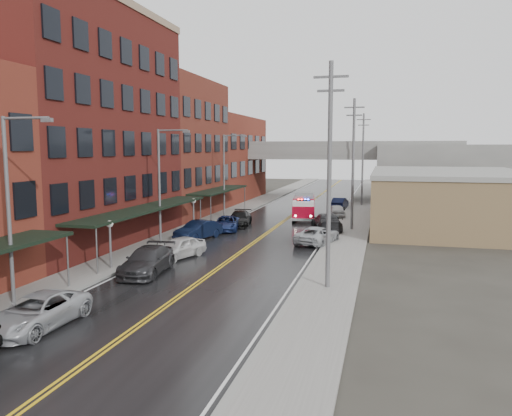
# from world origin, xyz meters

# --- Properties ---
(ground) EXTENTS (220.00, 220.00, 0.00)m
(ground) POSITION_xyz_m (0.00, 0.00, 0.00)
(ground) COLOR #2D2B26
(ground) RESTS_ON ground
(road) EXTENTS (11.00, 160.00, 0.02)m
(road) POSITION_xyz_m (0.00, 30.00, 0.01)
(road) COLOR black
(road) RESTS_ON ground
(sidewalk_left) EXTENTS (3.00, 160.00, 0.15)m
(sidewalk_left) POSITION_xyz_m (-7.30, 30.00, 0.07)
(sidewalk_left) COLOR slate
(sidewalk_left) RESTS_ON ground
(sidewalk_right) EXTENTS (3.00, 160.00, 0.15)m
(sidewalk_right) POSITION_xyz_m (7.30, 30.00, 0.07)
(sidewalk_right) COLOR slate
(sidewalk_right) RESTS_ON ground
(curb_left) EXTENTS (0.30, 160.00, 0.15)m
(curb_left) POSITION_xyz_m (-5.65, 30.00, 0.07)
(curb_left) COLOR gray
(curb_left) RESTS_ON ground
(curb_right) EXTENTS (0.30, 160.00, 0.15)m
(curb_right) POSITION_xyz_m (5.65, 30.00, 0.07)
(curb_right) COLOR gray
(curb_right) RESTS_ON ground
(brick_building_b) EXTENTS (9.00, 20.00, 18.00)m
(brick_building_b) POSITION_xyz_m (-13.30, 23.00, 9.00)
(brick_building_b) COLOR #4C1914
(brick_building_b) RESTS_ON ground
(brick_building_c) EXTENTS (9.00, 15.00, 15.00)m
(brick_building_c) POSITION_xyz_m (-13.30, 40.50, 7.50)
(brick_building_c) COLOR #5A261B
(brick_building_c) RESTS_ON ground
(brick_building_far) EXTENTS (9.00, 20.00, 12.00)m
(brick_building_far) POSITION_xyz_m (-13.30, 58.00, 6.00)
(brick_building_far) COLOR maroon
(brick_building_far) RESTS_ON ground
(tan_building) EXTENTS (14.00, 22.00, 5.00)m
(tan_building) POSITION_xyz_m (16.00, 40.00, 2.50)
(tan_building) COLOR olive
(tan_building) RESTS_ON ground
(right_far_block) EXTENTS (18.00, 30.00, 8.00)m
(right_far_block) POSITION_xyz_m (18.00, 70.00, 4.00)
(right_far_block) COLOR slate
(right_far_block) RESTS_ON ground
(awning_1) EXTENTS (2.60, 18.00, 3.09)m
(awning_1) POSITION_xyz_m (-7.49, 23.00, 2.99)
(awning_1) COLOR black
(awning_1) RESTS_ON ground
(awning_2) EXTENTS (2.60, 13.00, 3.09)m
(awning_2) POSITION_xyz_m (-7.49, 40.50, 2.99)
(awning_2) COLOR black
(awning_2) RESTS_ON ground
(globe_lamp_1) EXTENTS (0.44, 0.44, 3.12)m
(globe_lamp_1) POSITION_xyz_m (-6.40, 16.00, 2.31)
(globe_lamp_1) COLOR #59595B
(globe_lamp_1) RESTS_ON ground
(globe_lamp_2) EXTENTS (0.44, 0.44, 3.12)m
(globe_lamp_2) POSITION_xyz_m (-6.40, 30.00, 2.31)
(globe_lamp_2) COLOR #59595B
(globe_lamp_2) RESTS_ON ground
(street_lamp_0) EXTENTS (2.64, 0.22, 9.00)m
(street_lamp_0) POSITION_xyz_m (-6.55, 8.00, 5.19)
(street_lamp_0) COLOR #59595B
(street_lamp_0) RESTS_ON ground
(street_lamp_1) EXTENTS (2.64, 0.22, 9.00)m
(street_lamp_1) POSITION_xyz_m (-6.55, 24.00, 5.19)
(street_lamp_1) COLOR #59595B
(street_lamp_1) RESTS_ON ground
(street_lamp_2) EXTENTS (2.64, 0.22, 9.00)m
(street_lamp_2) POSITION_xyz_m (-6.55, 40.00, 5.19)
(street_lamp_2) COLOR #59595B
(street_lamp_2) RESTS_ON ground
(utility_pole_0) EXTENTS (1.80, 0.24, 12.00)m
(utility_pole_0) POSITION_xyz_m (7.20, 15.00, 6.31)
(utility_pole_0) COLOR #59595B
(utility_pole_0) RESTS_ON ground
(utility_pole_1) EXTENTS (1.80, 0.24, 12.00)m
(utility_pole_1) POSITION_xyz_m (7.20, 35.00, 6.31)
(utility_pole_1) COLOR #59595B
(utility_pole_1) RESTS_ON ground
(utility_pole_2) EXTENTS (1.80, 0.24, 12.00)m
(utility_pole_2) POSITION_xyz_m (7.20, 55.00, 6.31)
(utility_pole_2) COLOR #59595B
(utility_pole_2) RESTS_ON ground
(overpass) EXTENTS (40.00, 10.00, 7.50)m
(overpass) POSITION_xyz_m (0.00, 62.00, 5.99)
(overpass) COLOR slate
(overpass) RESTS_ON ground
(fire_truck) EXTENTS (3.63, 7.32, 2.58)m
(fire_truck) POSITION_xyz_m (1.77, 40.97, 1.40)
(fire_truck) COLOR maroon
(fire_truck) RESTS_ON ground
(parked_car_left_2) EXTENTS (2.49, 5.17, 1.42)m
(parked_car_left_2) POSITION_xyz_m (-4.00, 6.07, 0.71)
(parked_car_left_2) COLOR #A4A6AB
(parked_car_left_2) RESTS_ON ground
(parked_car_left_3) EXTENTS (2.74, 5.62, 1.57)m
(parked_car_left_3) POSITION_xyz_m (-3.76, 15.70, 0.79)
(parked_car_left_3) COLOR #2B2B2E
(parked_car_left_3) RESTS_ON ground
(parked_car_left_4) EXTENTS (3.07, 4.69, 1.48)m
(parked_car_left_4) POSITION_xyz_m (-3.60, 20.16, 0.74)
(parked_car_left_4) COLOR silver
(parked_car_left_4) RESTS_ON ground
(parked_car_left_5) EXTENTS (3.04, 5.00, 1.56)m
(parked_car_left_5) POSITION_xyz_m (-4.89, 27.20, 0.78)
(parked_car_left_5) COLOR black
(parked_car_left_5) RESTS_ON ground
(parked_car_left_6) EXTENTS (2.99, 5.08, 1.33)m
(parked_car_left_6) POSITION_xyz_m (-3.98, 32.06, 0.66)
(parked_car_left_6) COLOR navy
(parked_car_left_6) RESTS_ON ground
(parked_car_left_7) EXTENTS (2.60, 5.16, 1.44)m
(parked_car_left_7) POSITION_xyz_m (-3.60, 34.97, 0.72)
(parked_car_left_7) COLOR black
(parked_car_left_7) RESTS_ON ground
(parked_car_right_0) EXTENTS (3.51, 5.45, 1.40)m
(parked_car_right_0) POSITION_xyz_m (5.00, 27.68, 0.70)
(parked_car_right_0) COLOR #AAAEB2
(parked_car_right_0) RESTS_ON ground
(parked_car_right_1) EXTENTS (3.63, 6.08, 1.65)m
(parked_car_right_1) POSITION_xyz_m (5.00, 34.20, 0.83)
(parked_car_right_1) COLOR #252628
(parked_car_right_1) RESTS_ON ground
(parked_car_right_2) EXTENTS (2.44, 4.43, 1.43)m
(parked_car_right_2) POSITION_xyz_m (5.00, 43.55, 0.71)
(parked_car_right_2) COLOR #B9B9B9
(parked_car_right_2) RESTS_ON ground
(parked_car_right_3) EXTENTS (1.91, 4.41, 1.41)m
(parked_car_right_3) POSITION_xyz_m (4.68, 51.53, 0.70)
(parked_car_right_3) COLOR black
(parked_car_right_3) RESTS_ON ground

